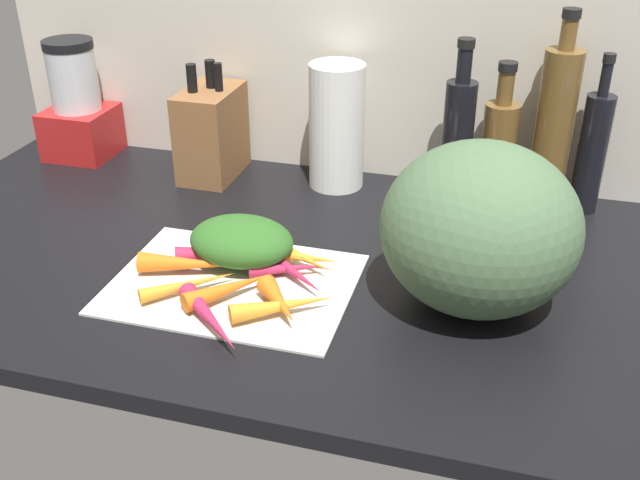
% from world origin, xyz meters
% --- Properties ---
extents(ground_plane, '(1.70, 0.80, 0.03)m').
position_xyz_m(ground_plane, '(0.00, 0.00, -0.01)').
color(ground_plane, black).
extents(wall_back, '(1.70, 0.03, 0.60)m').
position_xyz_m(wall_back, '(0.00, 0.39, 0.30)').
color(wall_back, beige).
rests_on(wall_back, ground_plane).
extents(cutting_board, '(0.38, 0.28, 0.01)m').
position_xyz_m(cutting_board, '(-0.17, -0.12, 0.00)').
color(cutting_board, beige).
rests_on(cutting_board, ground_plane).
extents(carrot_0, '(0.13, 0.12, 0.02)m').
position_xyz_m(carrot_0, '(-0.23, -0.17, 0.02)').
color(carrot_0, orange).
rests_on(carrot_0, cutting_board).
extents(carrot_1, '(0.12, 0.13, 0.03)m').
position_xyz_m(carrot_1, '(-0.16, -0.16, 0.02)').
color(carrot_1, orange).
rests_on(carrot_1, cutting_board).
extents(carrot_2, '(0.09, 0.10, 0.03)m').
position_xyz_m(carrot_2, '(-0.07, -0.18, 0.02)').
color(carrot_2, orange).
rests_on(carrot_2, cutting_board).
extents(carrot_3, '(0.14, 0.14, 0.03)m').
position_xyz_m(carrot_3, '(-0.16, -0.25, 0.02)').
color(carrot_3, '#B2264C').
rests_on(carrot_3, cutting_board).
extents(carrot_4, '(0.17, 0.05, 0.03)m').
position_xyz_m(carrot_4, '(-0.15, -0.04, 0.02)').
color(carrot_4, orange).
rests_on(carrot_4, cutting_board).
extents(carrot_5, '(0.16, 0.07, 0.03)m').
position_xyz_m(carrot_5, '(-0.25, -0.12, 0.02)').
color(carrot_5, orange).
rests_on(carrot_5, cutting_board).
extents(carrot_6, '(0.16, 0.10, 0.03)m').
position_xyz_m(carrot_6, '(-0.10, -0.04, 0.02)').
color(carrot_6, orange).
rests_on(carrot_6, cutting_board).
extents(carrot_7, '(0.13, 0.09, 0.03)m').
position_xyz_m(carrot_7, '(-0.22, -0.07, 0.02)').
color(carrot_7, '#B2264C').
rests_on(carrot_7, cutting_board).
extents(carrot_8, '(0.14, 0.12, 0.03)m').
position_xyz_m(carrot_8, '(-0.09, -0.08, 0.02)').
color(carrot_8, '#B2264C').
rests_on(carrot_8, cutting_board).
extents(carrot_9, '(0.16, 0.04, 0.03)m').
position_xyz_m(carrot_9, '(-0.10, -0.05, 0.02)').
color(carrot_9, orange).
rests_on(carrot_9, cutting_board).
extents(carrot_10, '(0.15, 0.11, 0.03)m').
position_xyz_m(carrot_10, '(-0.07, -0.19, 0.02)').
color(carrot_10, orange).
rests_on(carrot_10, cutting_board).
extents(carrot_11, '(0.12, 0.07, 0.02)m').
position_xyz_m(carrot_11, '(-0.09, -0.08, 0.02)').
color(carrot_11, '#B2264C').
rests_on(carrot_11, cutting_board).
extents(carrot_greens_pile, '(0.17, 0.13, 0.07)m').
position_xyz_m(carrot_greens_pile, '(-0.18, -0.06, 0.04)').
color(carrot_greens_pile, '#2D6023').
rests_on(carrot_greens_pile, cutting_board).
extents(winter_squash, '(0.29, 0.27, 0.26)m').
position_xyz_m(winter_squash, '(0.20, -0.07, 0.13)').
color(winter_squash, '#4C6B47').
rests_on(winter_squash, ground_plane).
extents(knife_block, '(0.10, 0.16, 0.24)m').
position_xyz_m(knife_block, '(-0.37, 0.28, 0.09)').
color(knife_block, brown).
rests_on(knife_block, ground_plane).
extents(blender_appliance, '(0.14, 0.14, 0.25)m').
position_xyz_m(blender_appliance, '(-0.69, 0.30, 0.11)').
color(blender_appliance, red).
rests_on(blender_appliance, ground_plane).
extents(paper_towel_roll, '(0.11, 0.11, 0.25)m').
position_xyz_m(paper_towel_roll, '(-0.11, 0.30, 0.12)').
color(paper_towel_roll, white).
rests_on(paper_towel_roll, ground_plane).
extents(bottle_0, '(0.06, 0.06, 0.31)m').
position_xyz_m(bottle_0, '(0.12, 0.28, 0.13)').
color(bottle_0, black).
rests_on(bottle_0, ground_plane).
extents(bottle_1, '(0.06, 0.06, 0.27)m').
position_xyz_m(bottle_1, '(0.20, 0.30, 0.11)').
color(bottle_1, brown).
rests_on(bottle_1, ground_plane).
extents(bottle_2, '(0.07, 0.07, 0.37)m').
position_xyz_m(bottle_2, '(0.29, 0.31, 0.16)').
color(bottle_2, brown).
rests_on(bottle_2, ground_plane).
extents(bottle_3, '(0.05, 0.05, 0.30)m').
position_xyz_m(bottle_3, '(0.37, 0.31, 0.12)').
color(bottle_3, black).
rests_on(bottle_3, ground_plane).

